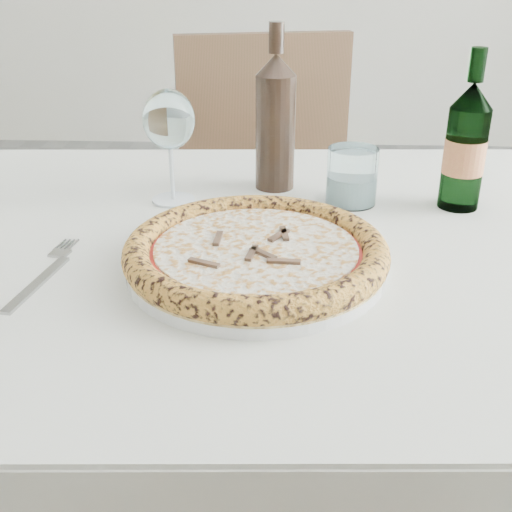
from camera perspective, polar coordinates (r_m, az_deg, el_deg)
The scene contains 9 objects.
dining_table at distance 0.94m, azimuth 0.29°, elevation -3.17°, with size 1.52×0.95×0.76m.
chair_far at distance 1.69m, azimuth 1.40°, elevation 5.29°, with size 0.55×0.55×0.93m.
plate at distance 0.81m, azimuth 0.00°, elevation -0.72°, with size 0.32×0.32×0.02m.
pizza at distance 0.80m, azimuth -0.00°, elevation 0.42°, with size 0.33×0.33×0.03m.
fork at distance 0.84m, azimuth -18.27°, elevation -1.49°, with size 0.04×0.20×0.00m.
wine_glass at distance 1.00m, azimuth -7.75°, elevation 11.69°, with size 0.08×0.08×0.18m.
tumbler at distance 1.02m, azimuth 8.50°, elevation 6.71°, with size 0.08×0.08×0.09m.
beer_bottle at distance 1.03m, azimuth 18.13°, elevation 9.21°, with size 0.06×0.06×0.24m.
wine_bottle at distance 1.07m, azimuth 1.74°, elevation 11.93°, with size 0.07×0.07×0.27m.
Camera 1 is at (-0.00, -0.98, 1.12)m, focal length 45.00 mm.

